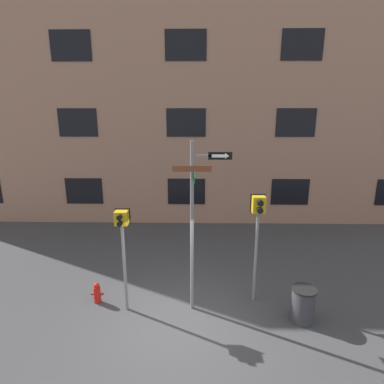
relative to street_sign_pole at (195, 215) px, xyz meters
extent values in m
plane|color=#38383A|center=(-0.46, -0.74, -2.62)|extent=(60.00, 60.00, 0.00)
cube|color=#936B56|center=(-0.46, 6.81, 3.63)|extent=(24.00, 0.60, 12.51)
cube|color=black|center=(-5.26, 6.49, -1.06)|extent=(1.73, 0.03, 1.22)
cube|color=black|center=(-0.46, 6.49, -1.06)|extent=(1.73, 0.03, 1.22)
cube|color=black|center=(4.34, 6.49, -1.06)|extent=(1.73, 0.03, 1.22)
cube|color=black|center=(-5.26, 6.49, 2.07)|extent=(1.73, 0.03, 1.22)
cube|color=black|center=(-0.46, 6.49, 2.07)|extent=(1.73, 0.03, 1.22)
cube|color=black|center=(4.34, 6.49, 2.07)|extent=(1.73, 0.03, 1.22)
cube|color=black|center=(-5.26, 6.49, 5.19)|extent=(1.73, 0.03, 1.22)
cube|color=black|center=(-0.46, 6.49, 5.19)|extent=(1.73, 0.03, 1.22)
cube|color=black|center=(4.34, 6.49, 5.19)|extent=(1.73, 0.03, 1.22)
cylinder|color=slate|center=(-0.08, 0.01, -0.40)|extent=(0.09, 0.09, 4.45)
cube|color=slate|center=(0.25, 0.01, 1.47)|extent=(0.66, 0.05, 0.05)
cube|color=brown|center=(-0.08, -0.05, 1.17)|extent=(0.92, 0.02, 0.14)
cube|color=#196B2D|center=(-0.02, 0.01, 0.97)|extent=(0.02, 0.87, 0.17)
cube|color=black|center=(0.58, -0.01, 1.47)|extent=(0.56, 0.02, 0.18)
cube|color=white|center=(0.54, -0.02, 1.47)|extent=(0.32, 0.01, 0.07)
cone|color=white|center=(0.74, -0.02, 1.47)|extent=(0.10, 0.14, 0.14)
cylinder|color=slate|center=(-1.81, -0.08, -1.43)|extent=(0.08, 0.08, 2.40)
cube|color=gold|center=(-1.81, -0.08, -0.05)|extent=(0.32, 0.26, 0.35)
cube|color=black|center=(-1.81, 0.06, -0.05)|extent=(0.38, 0.02, 0.41)
cylinder|color=black|center=(-1.81, -0.27, 0.02)|extent=(0.12, 0.12, 0.12)
cylinder|color=black|center=(-1.81, -0.27, -0.13)|extent=(0.12, 0.12, 0.12)
cylinder|color=orange|center=(-1.81, -0.22, 0.02)|extent=(0.10, 0.01, 0.10)
cylinder|color=slate|center=(1.63, 0.42, -1.34)|extent=(0.08, 0.08, 2.56)
cube|color=gold|center=(1.63, 0.42, 0.15)|extent=(0.33, 0.26, 0.43)
cube|color=black|center=(1.63, 0.56, 0.15)|extent=(0.39, 0.02, 0.49)
cylinder|color=black|center=(1.63, 0.23, 0.25)|extent=(0.15, 0.12, 0.15)
cylinder|color=black|center=(1.63, 0.23, 0.06)|extent=(0.15, 0.12, 0.15)
cylinder|color=silver|center=(1.63, 0.29, 0.25)|extent=(0.12, 0.01, 0.12)
cylinder|color=red|center=(-2.69, 0.20, -2.39)|extent=(0.19, 0.19, 0.46)
sphere|color=red|center=(-2.69, 0.20, -2.11)|extent=(0.16, 0.16, 0.16)
cylinder|color=red|center=(-2.82, 0.20, -2.37)|extent=(0.08, 0.06, 0.06)
cylinder|color=red|center=(-2.55, 0.20, -2.37)|extent=(0.08, 0.06, 0.06)
cylinder|color=#333338|center=(2.68, -0.45, -2.20)|extent=(0.57, 0.57, 0.86)
cylinder|color=black|center=(2.68, -0.45, -1.75)|extent=(0.60, 0.60, 0.04)
camera|label=1|loc=(0.05, -6.99, 2.39)|focal=28.00mm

